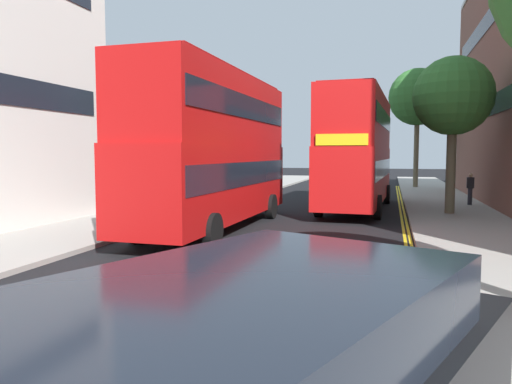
# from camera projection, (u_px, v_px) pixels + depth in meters

# --- Properties ---
(sidewalk_right) EXTENTS (4.00, 80.00, 0.14)m
(sidewalk_right) POSITION_uv_depth(u_px,v_px,m) (479.00, 238.00, 15.51)
(sidewalk_right) COLOR #9E9991
(sidewalk_right) RESTS_ON ground
(sidewalk_left) EXTENTS (4.00, 80.00, 0.14)m
(sidewalk_left) POSITION_uv_depth(u_px,v_px,m) (118.00, 222.00, 18.97)
(sidewalk_left) COLOR #9E9991
(sidewalk_left) RESTS_ON ground
(kerb_line_outer) EXTENTS (0.10, 56.00, 0.01)m
(kerb_line_outer) POSITION_uv_depth(u_px,v_px,m) (412.00, 248.00, 14.15)
(kerb_line_outer) COLOR yellow
(kerb_line_outer) RESTS_ON ground
(kerb_line_inner) EXTENTS (0.10, 56.00, 0.01)m
(kerb_line_inner) POSITION_uv_depth(u_px,v_px,m) (406.00, 248.00, 14.19)
(kerb_line_inner) COLOR yellow
(kerb_line_inner) RESTS_ON ground
(double_decker_bus_away) EXTENTS (2.95, 10.85, 5.64)m
(double_decker_bus_away) POSITION_uv_depth(u_px,v_px,m) (214.00, 146.00, 17.53)
(double_decker_bus_away) COLOR #B20F0F
(double_decker_bus_away) RESTS_ON ground
(double_decker_bus_oncoming) EXTENTS (3.17, 10.91, 5.64)m
(double_decker_bus_oncoming) POSITION_uv_depth(u_px,v_px,m) (358.00, 148.00, 23.68)
(double_decker_bus_oncoming) COLOR red
(double_decker_bus_oncoming) RESTS_ON ground
(pedestrian_far) EXTENTS (0.34, 0.22, 1.62)m
(pedestrian_far) POSITION_uv_depth(u_px,v_px,m) (470.00, 188.00, 24.70)
(pedestrian_far) COLOR #2D2D38
(pedestrian_far) RESTS_ON sidewalk_right
(street_tree_near) EXTENTS (4.37, 4.37, 9.15)m
(street_tree_near) POSITION_uv_depth(u_px,v_px,m) (418.00, 97.00, 37.44)
(street_tree_near) COLOR #6B6047
(street_tree_near) RESTS_ON sidewalk_right
(street_tree_mid) EXTENTS (3.39, 3.39, 6.80)m
(street_tree_mid) POSITION_uv_depth(u_px,v_px,m) (453.00, 97.00, 20.97)
(street_tree_mid) COLOR #6B6047
(street_tree_mid) RESTS_ON sidewalk_right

